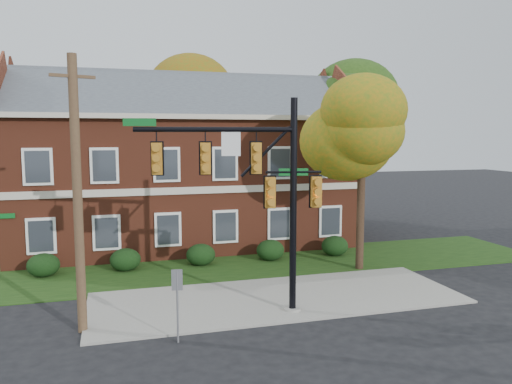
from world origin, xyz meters
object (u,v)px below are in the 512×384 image
object	(u,v)px
apartment_building	(184,157)
tree_near_right	(369,125)
tree_right_rear	(358,105)
hedge_center	(201,255)
utility_pole	(77,195)
sign_post	(177,293)
traffic_signal	(255,182)
tree_far_rear	(187,99)
hedge_left	(125,260)
hedge_right	(270,250)
hedge_far_right	(335,246)
hedge_far_left	(43,265)

from	to	relation	value
apartment_building	tree_near_right	world-z (taller)	apartment_building
tree_right_rear	hedge_center	bearing A→B (deg)	-151.63
tree_near_right	utility_pole	world-z (taller)	utility_pole
tree_near_right	utility_pole	bearing A→B (deg)	-161.14
sign_post	hedge_center	bearing A→B (deg)	85.96
traffic_signal	utility_pole	bearing A→B (deg)	-170.09
tree_far_rear	traffic_signal	xyz separation A→B (m)	(-0.64, -20.08, -4.20)
tree_far_rear	hedge_center	bearing A→B (deg)	-95.85
hedge_left	hedge_right	world-z (taller)	same
apartment_building	hedge_far_right	distance (m)	9.82
hedge_center	tree_far_rear	size ratio (longest dim) A/B	0.12
hedge_right	utility_pole	size ratio (longest dim) A/B	0.16
hedge_far_left	tree_right_rear	world-z (taller)	tree_right_rear
traffic_signal	utility_pole	xyz separation A→B (m)	(-5.69, -0.02, -0.25)
tree_far_rear	traffic_signal	world-z (taller)	tree_far_rear
sign_post	hedge_left	bearing A→B (deg)	108.66
traffic_signal	tree_right_rear	bearing A→B (deg)	60.70
hedge_left	sign_post	world-z (taller)	sign_post
tree_right_rear	apartment_building	bearing A→B (deg)	-175.67
traffic_signal	hedge_far_right	bearing A→B (deg)	57.69
apartment_building	traffic_signal	bearing A→B (deg)	-86.70
hedge_far_left	hedge_center	bearing A→B (deg)	0.00
hedge_left	tree_right_rear	xyz separation A→B (m)	(14.81, 6.11, 7.60)
hedge_far_right	tree_near_right	world-z (taller)	tree_near_right
hedge_far_left	utility_pole	distance (m)	8.25
tree_right_rear	sign_post	world-z (taller)	tree_right_rear
hedge_far_right	utility_pole	size ratio (longest dim) A/B	0.16
hedge_center	tree_near_right	bearing A→B (deg)	-21.42
tree_near_right	traffic_signal	size ratio (longest dim) A/B	1.15
utility_pole	tree_near_right	bearing A→B (deg)	0.94
hedge_center	sign_post	bearing A→B (deg)	-104.05
tree_right_rear	traffic_signal	xyz separation A→B (m)	(-10.61, -13.10, -3.48)
utility_pole	sign_post	distance (m)	4.35
apartment_building	hedge_far_left	world-z (taller)	apartment_building
hedge_right	tree_right_rear	bearing A→B (deg)	38.02
hedge_center	traffic_signal	bearing A→B (deg)	-84.24
hedge_far_left	hedge_right	xyz separation A→B (m)	(10.50, 0.00, 0.00)
hedge_far_right	tree_far_rear	bearing A→B (deg)	113.37
tree_far_rear	utility_pole	xyz separation A→B (m)	(-6.33, -20.10, -4.45)
hedge_far_left	tree_far_rear	size ratio (longest dim) A/B	0.12
traffic_signal	utility_pole	size ratio (longest dim) A/B	0.86
tree_near_right	tree_right_rear	world-z (taller)	tree_right_rear
sign_post	apartment_building	bearing A→B (deg)	91.14
utility_pole	sign_post	size ratio (longest dim) A/B	3.83
traffic_signal	sign_post	size ratio (longest dim) A/B	3.31
apartment_building	hedge_right	size ratio (longest dim) A/B	13.43
hedge_left	hedge_center	xyz separation A→B (m)	(3.50, 0.00, 0.00)
hedge_right	hedge_far_right	distance (m)	3.50
hedge_far_left	sign_post	world-z (taller)	sign_post
tree_right_rear	tree_far_rear	xyz separation A→B (m)	(-9.97, 6.98, 0.72)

